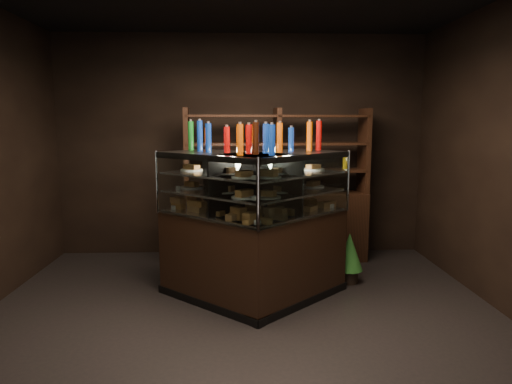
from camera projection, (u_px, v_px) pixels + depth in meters
ground at (243, 330)px, 4.03m from camera, size 5.00×5.00×0.00m
room_shell at (242, 107)px, 3.74m from camera, size 5.02×5.02×3.01m
display_case at (254, 251)px, 4.69m from camera, size 2.06×1.47×1.53m
food_display at (254, 190)px, 4.59m from camera, size 1.63×0.98×0.47m
bottles_top at (254, 138)px, 4.52m from camera, size 1.45×0.84×0.30m
potted_conifer at (349, 251)px, 5.18m from camera, size 0.31×0.31×0.66m
back_shelving at (277, 216)px, 5.99m from camera, size 2.39×0.58×2.00m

